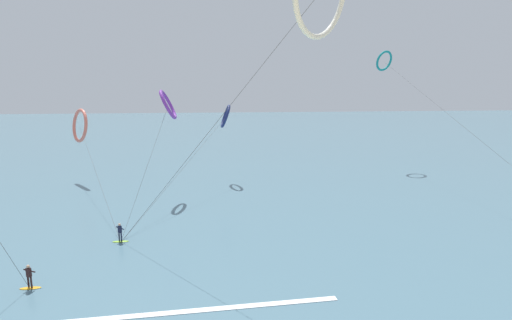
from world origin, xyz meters
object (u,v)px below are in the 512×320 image
Objects in this scene: surfer_amber at (29,278)px; kite_teal at (385,61)px; surfer_lime at (120,234)px; kite_coral at (80,126)px; kite_violet at (168,105)px; kite_navy at (225,116)px.

kite_teal is at bearing 71.06° from surfer_amber.
surfer_lime is 51.22m from kite_teal.
kite_violet is at bearing 16.90° from kite_coral.
surfer_lime is 0.04× the size of kite_teal.
kite_violet reaches higher than kite_coral.
kite_teal is 2.67× the size of kite_violet.
kite_navy reaches higher than surfer_amber.
kite_teal reaches higher than kite_coral.
kite_teal is at bearing 76.79° from surfer_lime.
kite_coral is at bearing -97.34° from kite_navy.
kite_navy is at bearing 92.64° from surfer_amber.
kite_navy is (20.62, -2.11, 1.28)m from kite_coral.
kite_violet reaches higher than surfer_lime.
kite_violet is at bearing -45.02° from kite_navy.
surfer_amber is at bearing -81.57° from surfer_lime.
kite_navy reaches higher than surfer_lime.
kite_coral is at bearing -16.46° from kite_teal.
kite_teal is at bearing 105.17° from kite_navy.
kite_violet is (3.11, 14.85, 10.58)m from surfer_lime.
surfer_amber is 59.09m from kite_teal.
surfer_amber is 0.07× the size of kite_navy.
kite_navy is 10.71m from kite_violet.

